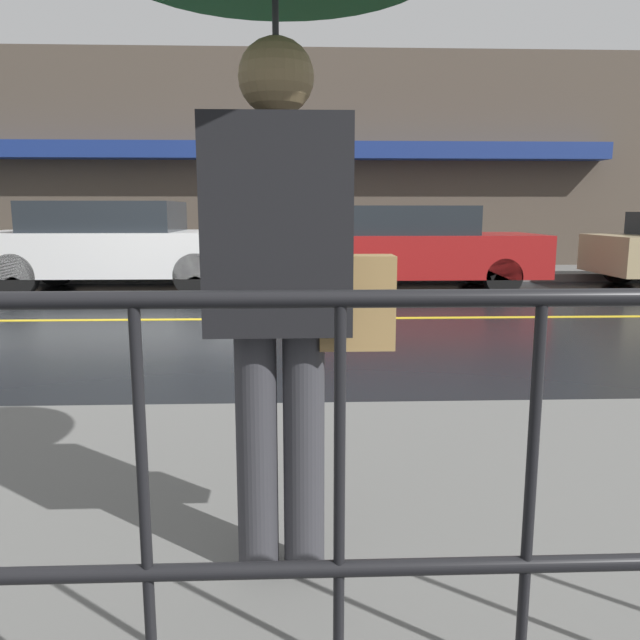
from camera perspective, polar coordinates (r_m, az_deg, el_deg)
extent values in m
plane|color=black|center=(8.11, -14.40, 0.02)|extent=(80.00, 80.00, 0.00)
cube|color=#60605E|center=(12.98, -9.84, 4.17)|extent=(28.00, 2.03, 0.15)
cube|color=gold|center=(8.11, -14.40, 0.05)|extent=(25.20, 0.12, 0.01)
cube|color=#4C4238|center=(14.10, -9.50, 13.96)|extent=(28.00, 0.30, 4.73)
cube|color=navy|center=(13.70, -9.75, 15.06)|extent=(16.80, 0.55, 0.35)
cylinder|color=black|center=(1.42, -15.58, -19.58)|extent=(0.02, 0.02, 1.05)
cylinder|color=black|center=(1.39, 1.75, -19.94)|extent=(0.02, 0.02, 1.05)
cylinder|color=black|center=(1.47, 18.41, -18.69)|extent=(0.02, 0.02, 1.05)
cylinder|color=#333338|center=(2.13, -5.78, -12.02)|extent=(0.14, 0.14, 0.84)
cylinder|color=#333338|center=(2.13, -1.48, -12.01)|extent=(0.14, 0.14, 0.84)
cube|color=black|center=(1.98, -3.88, 8.53)|extent=(0.45, 0.27, 0.66)
sphere|color=olive|center=(2.01, -4.04, 21.31)|extent=(0.23, 0.23, 0.23)
cylinder|color=#262628|center=(2.00, -4.01, 19.19)|extent=(0.02, 0.02, 0.74)
cube|color=#9E7A47|center=(2.01, 3.33, 1.65)|extent=(0.24, 0.12, 0.30)
cube|color=silver|center=(11.15, -17.82, 5.90)|extent=(4.53, 1.93, 0.71)
cube|color=#1E2328|center=(11.17, -18.90, 8.95)|extent=(2.36, 1.77, 0.49)
cylinder|color=black|center=(11.72, -9.97, 4.92)|extent=(0.70, 0.22, 0.70)
cylinder|color=black|center=(10.04, -11.26, 4.04)|extent=(0.70, 0.22, 0.70)
cylinder|color=black|center=(12.42, -22.98, 4.55)|extent=(0.70, 0.22, 0.70)
cylinder|color=black|center=(10.84, -26.13, 3.64)|extent=(0.70, 0.22, 0.70)
cube|color=maroon|center=(10.94, 8.51, 5.95)|extent=(4.25, 1.82, 0.70)
cube|color=#1E2328|center=(10.88, 7.70, 9.06)|extent=(2.21, 1.67, 0.47)
cylinder|color=black|center=(12.04, 13.96, 4.66)|extent=(0.60, 0.22, 0.60)
cylinder|color=black|center=(10.52, 16.36, 3.81)|extent=(0.60, 0.22, 0.60)
cylinder|color=black|center=(11.59, 1.30, 4.75)|extent=(0.60, 0.22, 0.60)
cylinder|color=black|center=(10.00, 1.86, 3.91)|extent=(0.60, 0.22, 0.60)
cylinder|color=black|center=(13.07, 25.73, 4.40)|extent=(0.62, 0.22, 0.62)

